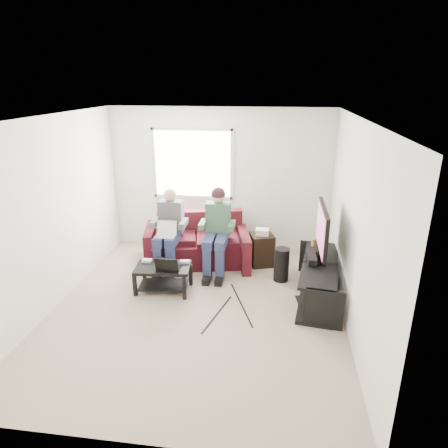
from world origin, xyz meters
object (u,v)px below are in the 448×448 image
(coffee_table, at_px, (163,273))
(tv, at_px, (322,231))
(end_table, at_px, (262,249))
(tv_stand, at_px, (319,282))
(sofa, at_px, (197,245))
(subwoofer, at_px, (281,265))

(coffee_table, distance_m, tv, 2.42)
(coffee_table, relative_size, end_table, 1.30)
(tv, height_order, end_table, tv)
(tv_stand, bearing_deg, coffee_table, -177.03)
(end_table, bearing_deg, tv, -45.73)
(sofa, xyz_separation_m, subwoofer, (1.47, -0.52, -0.04))
(end_table, bearing_deg, sofa, -178.75)
(tv, xyz_separation_m, subwoofer, (-0.54, 0.36, -0.74))
(tv, bearing_deg, coffee_table, -174.55)
(coffee_table, distance_m, tv_stand, 2.31)
(tv_stand, relative_size, subwoofer, 3.15)
(tv_stand, height_order, tv, tv)
(coffee_table, height_order, tv, tv)
(sofa, bearing_deg, tv, -23.59)
(coffee_table, distance_m, subwoofer, 1.86)
(tv, distance_m, end_table, 1.44)
(tv_stand, distance_m, subwoofer, 0.71)
(tv_stand, xyz_separation_m, tv, (-0.00, 0.10, 0.76))
(tv_stand, height_order, end_table, end_table)
(coffee_table, relative_size, tv_stand, 0.50)
(sofa, height_order, subwoofer, sofa)
(end_table, bearing_deg, subwoofer, -57.99)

